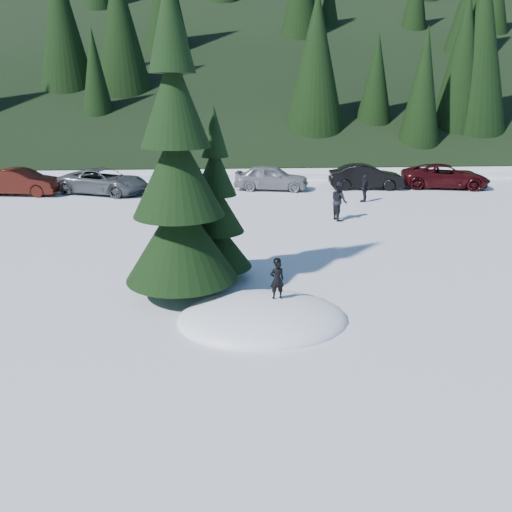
{
  "coord_description": "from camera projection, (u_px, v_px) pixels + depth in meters",
  "views": [
    {
      "loc": [
        -0.97,
        -11.89,
        5.63
      ],
      "look_at": [
        -0.04,
        2.01,
        1.1
      ],
      "focal_mm": 35.0,
      "sensor_mm": 36.0,
      "label": 1
    }
  ],
  "objects": [
    {
      "name": "ground",
      "position": [
        263.0,
        319.0,
        13.09
      ],
      "size": [
        200.0,
        200.0,
        0.0
      ],
      "primitive_type": "plane",
      "color": "white",
      "rests_on": "ground"
    },
    {
      "name": "adult_0",
      "position": [
        339.0,
        201.0,
        23.2
      ],
      "size": [
        0.85,
        1.0,
        1.8
      ],
      "primitive_type": "imported",
      "rotation": [
        0.0,
        0.0,
        1.78
      ],
      "color": "black",
      "rests_on": "ground"
    },
    {
      "name": "car_3",
      "position": [
        194.0,
        181.0,
        30.23
      ],
      "size": [
        4.6,
        2.6,
        1.26
      ],
      "primitive_type": "imported",
      "rotation": [
        0.0,
        0.0,
        1.77
      ],
      "color": "black",
      "rests_on": "ground"
    },
    {
      "name": "adult_1",
      "position": [
        365.0,
        188.0,
        27.17
      ],
      "size": [
        0.81,
        0.92,
        1.49
      ],
      "primitive_type": "imported",
      "rotation": [
        0.0,
        0.0,
        4.08
      ],
      "color": "black",
      "rests_on": "ground"
    },
    {
      "name": "spruce_short",
      "position": [
        216.0,
        214.0,
        15.4
      ],
      "size": [
        2.2,
        2.2,
        5.37
      ],
      "color": "black",
      "rests_on": "ground"
    },
    {
      "name": "car_4",
      "position": [
        271.0,
        177.0,
        30.59
      ],
      "size": [
        4.78,
        2.68,
        1.54
      ],
      "primitive_type": "imported",
      "rotation": [
        0.0,
        0.0,
        1.37
      ],
      "color": "gray",
      "rests_on": "ground"
    },
    {
      "name": "car_5",
      "position": [
        366.0,
        177.0,
        30.96
      ],
      "size": [
        4.67,
        2.0,
        1.5
      ],
      "primitive_type": "imported",
      "rotation": [
        0.0,
        0.0,
        1.48
      ],
      "color": "black",
      "rests_on": "ground"
    },
    {
      "name": "forest_hillside",
      "position": [
        228.0,
        35.0,
        60.47
      ],
      "size": [
        200.0,
        60.0,
        25.0
      ],
      "primitive_type": null,
      "color": "black",
      "rests_on": "ground"
    },
    {
      "name": "car_1",
      "position": [
        21.0,
        182.0,
        29.06
      ],
      "size": [
        4.84,
        2.28,
        1.53
      ],
      "primitive_type": "imported",
      "rotation": [
        0.0,
        0.0,
        1.42
      ],
      "color": "black",
      "rests_on": "ground"
    },
    {
      "name": "car_2",
      "position": [
        104.0,
        181.0,
        29.44
      ],
      "size": [
        5.85,
        4.27,
        1.48
      ],
      "primitive_type": "imported",
      "rotation": [
        0.0,
        0.0,
        1.19
      ],
      "color": "#4D5155",
      "rests_on": "ground"
    },
    {
      "name": "snow_mound",
      "position": [
        263.0,
        319.0,
        13.09
      ],
      "size": [
        4.48,
        3.52,
        0.96
      ],
      "primitive_type": "ellipsoid",
      "color": "white",
      "rests_on": "ground"
    },
    {
      "name": "child_skier",
      "position": [
        277.0,
        280.0,
        13.06
      ],
      "size": [
        0.42,
        0.32,
        1.05
      ],
      "primitive_type": "imported",
      "rotation": [
        0.0,
        0.0,
        3.32
      ],
      "color": "black",
      "rests_on": "snow_mound"
    },
    {
      "name": "car_6",
      "position": [
        445.0,
        176.0,
        31.3
      ],
      "size": [
        5.68,
        3.49,
        1.47
      ],
      "primitive_type": "imported",
      "rotation": [
        0.0,
        0.0,
        1.36
      ],
      "color": "#34090D",
      "rests_on": "ground"
    },
    {
      "name": "spruce_tall",
      "position": [
        178.0,
        183.0,
        13.63
      ],
      "size": [
        3.2,
        3.2,
        8.6
      ],
      "color": "black",
      "rests_on": "ground"
    }
  ]
}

